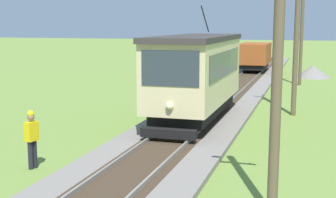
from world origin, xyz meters
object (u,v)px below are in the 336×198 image
(red_tram, at_px, (196,74))
(utility_pole_far, at_px, (302,30))
(freight_car, at_px, (255,56))
(track_worker, at_px, (32,137))
(utility_pole_near_tram, at_px, (278,57))
(utility_pole_mid, at_px, (297,30))
(gravel_pile, at_px, (313,71))

(red_tram, xyz_separation_m, utility_pole_far, (3.99, 14.95, 1.69))
(freight_car, distance_m, track_worker, 29.99)
(utility_pole_near_tram, relative_size, utility_pole_mid, 0.89)
(utility_pole_far, bearing_deg, utility_pole_mid, -90.00)
(track_worker, bearing_deg, freight_car, -81.45)
(utility_pole_near_tram, height_order, utility_pole_mid, utility_pole_mid)
(freight_car, bearing_deg, utility_pole_mid, -77.89)
(utility_pole_near_tram, xyz_separation_m, track_worker, (-7.18, 1.46, -2.61))
(red_tram, relative_size, gravel_pile, 2.97)
(utility_pole_near_tram, bearing_deg, utility_pole_far, 90.00)
(freight_car, bearing_deg, track_worker, -96.10)
(utility_pole_near_tram, relative_size, track_worker, 3.92)
(utility_pole_far, bearing_deg, utility_pole_near_tram, -90.00)
(utility_pole_far, bearing_deg, freight_car, 119.37)
(red_tram, bearing_deg, utility_pole_near_tram, -66.59)
(utility_pole_mid, bearing_deg, freight_car, 102.11)
(utility_pole_near_tram, bearing_deg, track_worker, 168.53)
(gravel_pile, height_order, track_worker, track_worker)
(utility_pole_mid, height_order, track_worker, utility_pole_mid)
(red_tram, relative_size, utility_pole_near_tram, 1.22)
(utility_pole_mid, height_order, utility_pole_far, utility_pole_mid)
(freight_car, bearing_deg, gravel_pile, -19.77)
(red_tram, distance_m, utility_pole_far, 15.57)
(red_tram, distance_m, gravel_pile, 20.94)
(utility_pole_near_tram, distance_m, track_worker, 7.78)
(utility_pole_near_tram, distance_m, utility_pole_far, 24.17)
(utility_pole_mid, bearing_deg, gravel_pile, 86.95)
(red_tram, bearing_deg, freight_car, 90.01)
(utility_pole_mid, distance_m, utility_pole_far, 11.53)
(utility_pole_mid, xyz_separation_m, track_worker, (-7.18, -11.18, -3.02))
(utility_pole_far, distance_m, gravel_pile, 6.39)
(freight_car, height_order, utility_pole_far, utility_pole_far)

